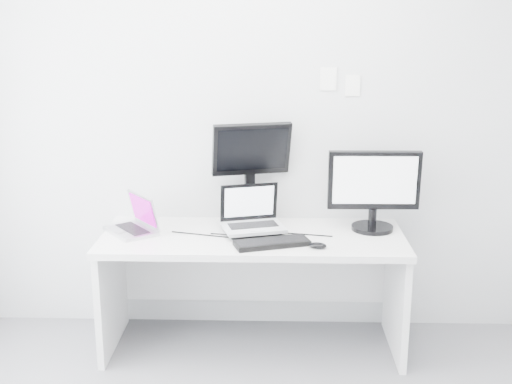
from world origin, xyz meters
TOP-DOWN VIEW (x-y plane):
  - back_wall at (0.00, 1.60)m, footprint 3.60×0.00m
  - desk at (0.00, 1.25)m, footprint 1.80×0.70m
  - macbook at (-0.74, 1.28)m, footprint 0.39×0.40m
  - speaker at (-0.14, 1.44)m, footprint 0.12×0.12m
  - dell_laptop at (0.00, 1.27)m, footprint 0.41×0.36m
  - rear_monitor at (-0.02, 1.50)m, footprint 0.51×0.30m
  - samsung_monitor at (0.72, 1.37)m, footprint 0.56×0.26m
  - keyboard at (0.11, 1.07)m, footprint 0.45×0.27m
  - mouse at (0.37, 1.03)m, footprint 0.11×0.09m
  - wall_note_0 at (0.45, 1.59)m, footprint 0.10×0.00m
  - wall_note_1 at (0.60, 1.59)m, footprint 0.09×0.00m

SIDE VIEW (x-z plane):
  - desk at x=0.00m, z-range 0.00..0.73m
  - keyboard at x=0.11m, z-range 0.73..0.76m
  - mouse at x=0.37m, z-range 0.73..0.76m
  - speaker at x=-0.14m, z-range 0.73..0.93m
  - macbook at x=-0.74m, z-range 0.73..0.97m
  - dell_laptop at x=0.00m, z-range 0.73..1.02m
  - samsung_monitor at x=0.72m, z-range 0.73..1.24m
  - rear_monitor at x=-0.02m, z-range 0.73..1.39m
  - back_wall at x=0.00m, z-range -0.45..3.15m
  - wall_note_1 at x=0.60m, z-range 1.52..1.65m
  - wall_note_0 at x=0.45m, z-range 1.55..1.69m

